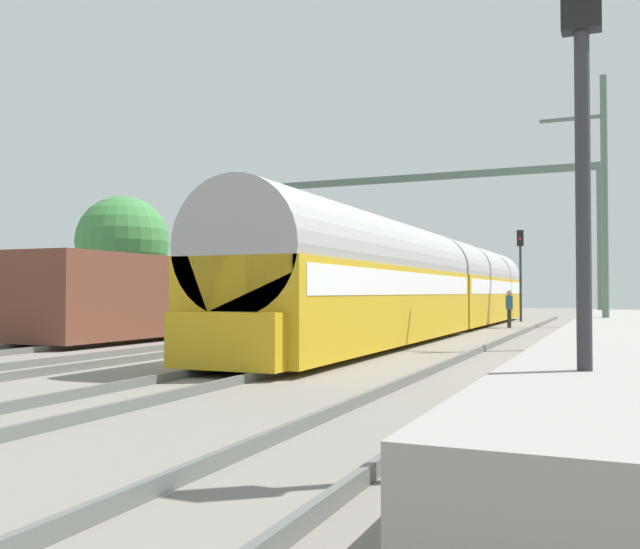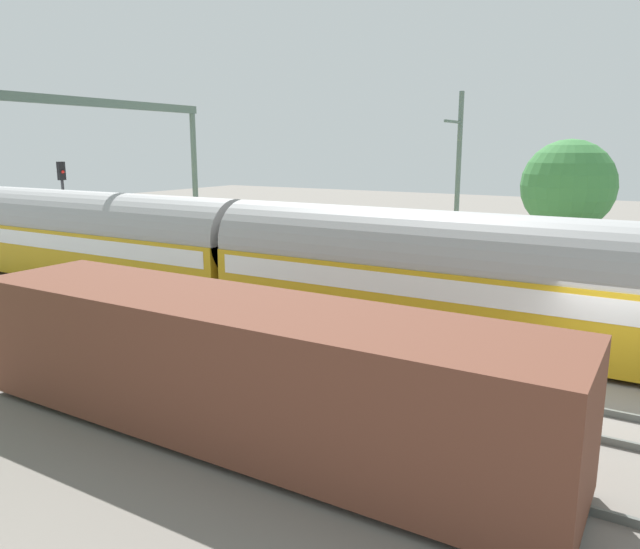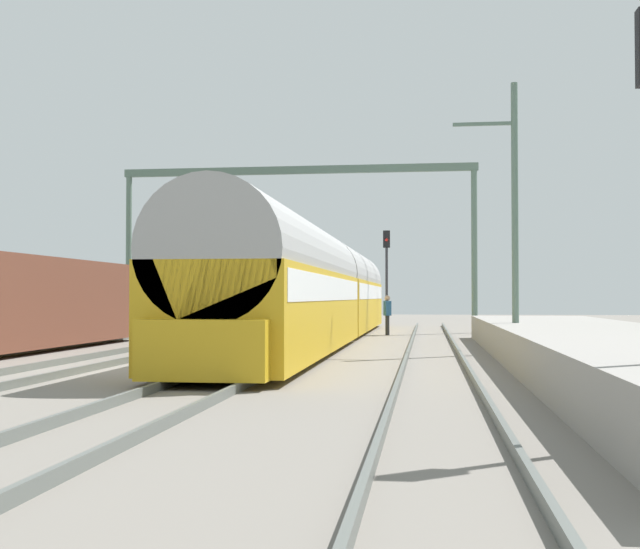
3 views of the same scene
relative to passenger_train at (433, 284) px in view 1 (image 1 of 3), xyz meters
The scene contains 13 objects.
ground 12.94m from the passenger_train, 99.42° to the right, with size 120.00×120.00×0.00m, color slate.
track_far_west 15.25m from the passenger_train, 123.57° to the right, with size 1.52×60.00×0.16m.
track_west 13.42m from the passenger_train, 108.36° to the right, with size 1.52×60.00×0.16m.
track_east 12.75m from the passenger_train, 90.00° to the right, with size 1.52×60.00×0.16m.
track_far_east 13.42m from the passenger_train, 71.64° to the right, with size 1.52×60.00×0.16m.
passenger_train is the anchor object (origin of this frame).
freight_car 10.67m from the passenger_train, 141.72° to the right, with size 2.80×13.00×2.70m.
person_crossing 5.79m from the passenger_train, 66.27° to the left, with size 0.37×0.46×1.73m.
railway_signal_near 21.98m from the passenger_train, 72.51° to the right, with size 0.36×0.30×4.99m.
railway_signal_far 12.81m from the passenger_train, 81.34° to the left, with size 0.36×0.30×5.15m.
catenary_gantry 8.96m from the passenger_train, 105.08° to the left, with size 16.96×0.28×7.86m.
catenary_pole_east_mid 9.13m from the passenger_train, 42.52° to the right, with size 1.90×0.20×8.00m.
tree_west_background 14.99m from the passenger_train, behind, with size 4.39×4.39×6.24m.
Camera 1 is at (8.97, -15.27, 1.63)m, focal length 39.14 mm.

